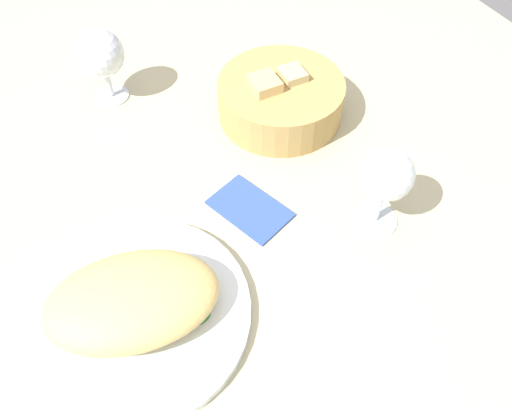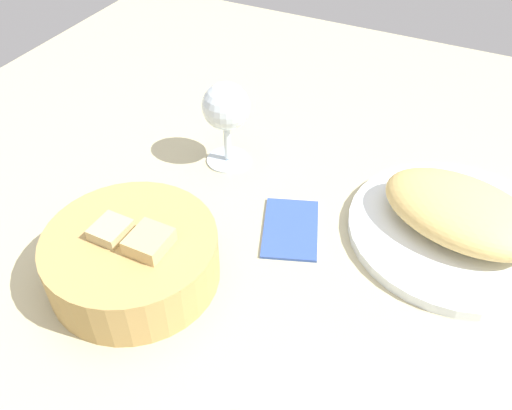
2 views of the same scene
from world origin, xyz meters
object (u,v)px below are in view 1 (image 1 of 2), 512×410
Objects in this scene: wine_glass_far at (101,56)px; folded_napkin at (250,208)px; plate at (137,314)px; bread_basket at (280,98)px; wine_glass_near at (386,178)px.

folded_napkin is at bearing -73.15° from wine_glass_far.
plate is at bearing -103.08° from wine_glass_far.
plate is 40.42cm from bread_basket.
plate is at bearing -143.89° from bread_basket.
folded_napkin is at bearing 146.57° from wine_glass_near.
wine_glass_near reaches higher than plate.
wine_glass_far is at bearing 119.99° from wine_glass_near.
wine_glass_near is 1.17× the size of folded_napkin.
bread_basket is 1.55× the size of wine_glass_near.
wine_glass_far is at bearing -3.58° from folded_napkin.
wine_glass_near is at bearing -87.52° from bread_basket.
plate is at bearing 178.10° from wine_glass_near.
plate is at bearing 93.01° from folded_napkin.
bread_basket reaches higher than folded_napkin.
bread_basket is at bearing 36.11° from plate.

